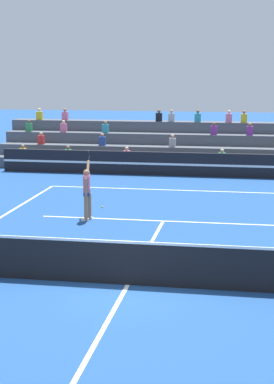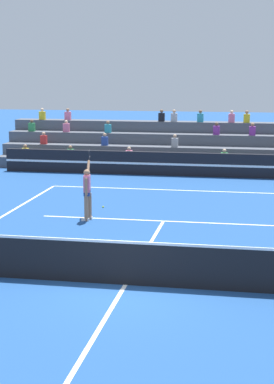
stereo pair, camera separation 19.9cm
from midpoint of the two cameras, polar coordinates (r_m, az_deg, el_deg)
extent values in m
plane|color=navy|center=(15.12, -1.20, -8.25)|extent=(120.00, 120.00, 0.00)
cube|color=white|center=(26.53, 3.66, 0.16)|extent=(11.00, 0.10, 0.01)
cube|color=white|center=(21.21, 2.08, -2.59)|extent=(8.25, 0.10, 0.01)
cube|color=white|center=(15.12, -1.20, -8.24)|extent=(0.10, 12.85, 0.01)
cube|color=black|center=(14.96, -1.21, -6.45)|extent=(11.90, 0.02, 1.00)
cube|color=white|center=(14.81, -1.22, -4.49)|extent=(11.90, 0.04, 0.06)
cube|color=black|center=(29.98, 4.41, 2.47)|extent=(18.00, 0.24, 1.10)
cube|color=white|center=(29.85, 4.38, 2.43)|extent=(18.00, 0.02, 0.10)
cube|color=#4C515B|center=(31.27, 4.62, 2.31)|extent=(19.90, 0.95, 0.55)
cube|color=#338C4C|center=(30.94, 7.38, 3.08)|extent=(0.32, 0.22, 0.44)
sphere|color=beige|center=(30.90, 7.39, 3.67)|extent=(0.18, 0.18, 0.18)
cube|color=pink|center=(31.46, -1.09, 3.31)|extent=(0.32, 0.22, 0.44)
sphere|color=beige|center=(31.42, -1.09, 3.88)|extent=(0.18, 0.18, 0.18)
cube|color=#338C4C|center=(32.15, -6.32, 3.41)|extent=(0.32, 0.22, 0.44)
sphere|color=#9E7051|center=(32.11, -6.33, 3.97)|extent=(0.18, 0.18, 0.18)
cube|color=yellow|center=(32.87, -10.27, 3.46)|extent=(0.32, 0.22, 0.44)
sphere|color=#9E7051|center=(32.83, -10.29, 4.02)|extent=(0.18, 0.18, 0.18)
cube|color=#4C515B|center=(32.17, 4.78, 3.04)|extent=(19.90, 0.95, 1.10)
cube|color=red|center=(33.48, -8.68, 4.60)|extent=(0.32, 0.22, 0.44)
sphere|color=tan|center=(33.45, -8.70, 5.14)|extent=(0.18, 0.18, 0.18)
cube|color=#B2B2B7|center=(32.00, 2.99, 4.42)|extent=(0.32, 0.22, 0.44)
sphere|color=tan|center=(31.97, 2.99, 4.99)|extent=(0.18, 0.18, 0.18)
cube|color=#2D4CA5|center=(32.61, -3.28, 4.54)|extent=(0.32, 0.22, 0.44)
sphere|color=tan|center=(32.58, -3.28, 5.10)|extent=(0.18, 0.18, 0.18)
cube|color=#4C515B|center=(33.07, 4.93, 3.74)|extent=(19.90, 0.95, 1.65)
cube|color=#338C4C|center=(34.63, -9.74, 5.69)|extent=(0.32, 0.22, 0.44)
sphere|color=brown|center=(34.61, -9.76, 6.22)|extent=(0.18, 0.18, 0.18)
cube|color=purple|center=(32.72, 6.68, 5.47)|extent=(0.32, 0.22, 0.44)
sphere|color=brown|center=(32.69, 6.69, 6.03)|extent=(0.18, 0.18, 0.18)
cube|color=pink|center=(34.05, -6.70, 5.68)|extent=(0.32, 0.22, 0.44)
sphere|color=beige|center=(34.02, -6.72, 6.22)|extent=(0.18, 0.18, 0.18)
cube|color=purple|center=(32.68, 9.82, 5.38)|extent=(0.32, 0.22, 0.44)
sphere|color=#9E7051|center=(32.65, 9.84, 5.93)|extent=(0.18, 0.18, 0.18)
cube|color=teal|center=(33.49, -2.99, 5.65)|extent=(0.32, 0.22, 0.44)
sphere|color=#9E7051|center=(33.46, -3.00, 6.20)|extent=(0.18, 0.18, 0.18)
cube|color=#4C515B|center=(33.98, 5.07, 4.40)|extent=(19.90, 0.95, 2.20)
cube|color=yellow|center=(33.58, 9.32, 6.48)|extent=(0.32, 0.22, 0.44)
sphere|color=#9E7051|center=(33.55, 9.34, 7.03)|extent=(0.18, 0.18, 0.18)
cube|color=pink|center=(34.96, -6.58, 6.73)|extent=(0.32, 0.22, 0.44)
sphere|color=#9E7051|center=(34.94, -6.59, 7.25)|extent=(0.18, 0.18, 0.18)
cube|color=yellow|center=(35.39, -8.83, 6.72)|extent=(0.32, 0.22, 0.44)
sphere|color=beige|center=(35.37, -8.84, 7.24)|extent=(0.18, 0.18, 0.18)
cube|color=pink|center=(33.59, 8.00, 6.52)|extent=(0.32, 0.22, 0.44)
sphere|color=beige|center=(33.57, 8.02, 7.07)|extent=(0.18, 0.18, 0.18)
cube|color=teal|center=(33.68, 5.25, 6.59)|extent=(0.32, 0.22, 0.44)
sphere|color=brown|center=(33.65, 5.26, 7.14)|extent=(0.18, 0.18, 0.18)
cube|color=#B2B2B7|center=(33.81, 2.91, 6.64)|extent=(0.32, 0.22, 0.44)
sphere|color=tan|center=(33.79, 2.92, 7.18)|extent=(0.18, 0.18, 0.18)
cube|color=black|center=(33.90, 1.80, 6.66)|extent=(0.32, 0.22, 0.44)
sphere|color=brown|center=(33.87, 1.80, 7.20)|extent=(0.18, 0.18, 0.18)
cylinder|color=#9E7051|center=(21.18, -4.81, -1.40)|extent=(0.14, 0.14, 0.90)
cylinder|color=#9E7051|center=(21.39, -4.53, -1.27)|extent=(0.14, 0.14, 0.90)
cube|color=navy|center=(21.18, -4.75, -0.05)|extent=(0.24, 0.34, 0.20)
cube|color=pink|center=(21.12, -4.76, 0.75)|extent=(0.25, 0.38, 0.56)
sphere|color=#9E7051|center=(21.06, -4.78, 1.72)|extent=(0.22, 0.22, 0.22)
cube|color=white|center=(21.28, -4.90, -2.46)|extent=(0.27, 0.15, 0.09)
cube|color=white|center=(21.48, -4.62, -2.33)|extent=(0.27, 0.15, 0.09)
cylinder|color=#9E7051|center=(20.90, -4.83, 0.47)|extent=(0.09, 0.09, 0.56)
cylinder|color=#9E7051|center=(21.46, -4.66, 2.12)|extent=(0.15, 0.48, 0.51)
cylinder|color=black|center=(21.68, -4.59, 3.00)|extent=(0.06, 0.17, 0.18)
torus|color=black|center=(21.78, -4.56, 3.39)|extent=(0.09, 0.43, 0.44)
sphere|color=#C6DB33|center=(23.22, -3.34, -1.33)|extent=(0.07, 0.07, 0.07)
camera|label=1|loc=(0.10, -90.28, -0.05)|focal=60.00mm
camera|label=2|loc=(0.10, 89.72, 0.05)|focal=60.00mm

